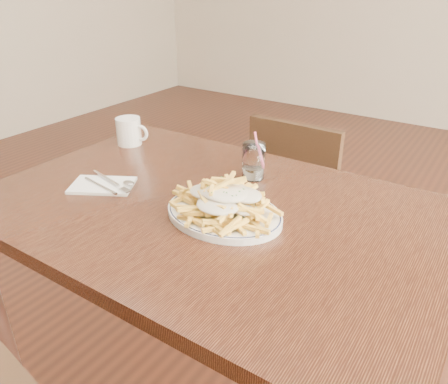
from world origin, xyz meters
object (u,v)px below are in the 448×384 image
Objects in this scene: fries_plate at (224,214)px; coffee_mug at (129,131)px; loaded_fries at (224,196)px; water_glass at (253,163)px; chair_far at (299,198)px; table at (211,230)px.

fries_plate is 0.61m from coffee_mug.
coffee_mug is at bearing 156.39° from loaded_fries.
loaded_fries is 1.86× the size of water_glass.
fries_plate is 0.25m from water_glass.
chair_far is 6.69× the size of coffee_mug.
fries_plate is 2.83× the size of coffee_mug.
loaded_fries is 0.25m from water_glass.
table is 0.74m from chair_far.
table is 0.12m from fries_plate.
coffee_mug reaches higher than fries_plate.
chair_far is 2.37× the size of fries_plate.
water_glass reaches higher than loaded_fries.
fries_plate is at bearing -27.73° from table.
chair_far reaches higher than table.
loaded_fries is at bearing -76.43° from water_glass.
chair_far is 0.75m from coffee_mug.
water_glass is at bearing 103.57° from fries_plate.
table is at bearing -92.04° from water_glass.
coffee_mug reaches higher than chair_far.
fries_plate is at bearing -81.10° from chair_far.
chair_far is 2.97× the size of loaded_fries.
chair_far is 0.81m from fries_plate.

